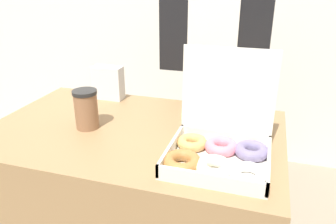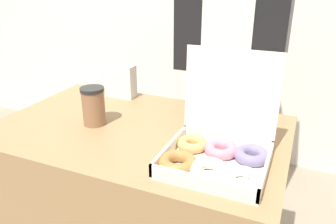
{
  "view_description": "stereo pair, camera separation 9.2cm",
  "coord_description": "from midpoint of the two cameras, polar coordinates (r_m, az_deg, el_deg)",
  "views": [
    {
      "loc": [
        0.4,
        -0.91,
        1.24
      ],
      "look_at": [
        0.15,
        -0.1,
        0.88
      ],
      "focal_mm": 35.0,
      "sensor_mm": 36.0,
      "label": 1
    },
    {
      "loc": [
        0.49,
        -0.88,
        1.24
      ],
      "look_at": [
        0.15,
        -0.1,
        0.88
      ],
      "focal_mm": 35.0,
      "sensor_mm": 36.0,
      "label": 2
    }
  ],
  "objects": [
    {
      "name": "napkin_holder",
      "position": [
        1.37,
        -12.28,
        4.97
      ],
      "size": [
        0.12,
        0.06,
        0.14
      ],
      "color": "silver",
      "rests_on": "table"
    },
    {
      "name": "donut_box",
      "position": [
        0.9,
        5.9,
        -6.25
      ],
      "size": [
        0.31,
        0.27,
        0.29
      ],
      "color": "white",
      "rests_on": "table"
    },
    {
      "name": "table",
      "position": [
        1.32,
        -7.39,
        -18.06
      ],
      "size": [
        0.98,
        0.61,
        0.76
      ],
      "color": "#99754C",
      "rests_on": "ground_plane"
    },
    {
      "name": "coffee_cup",
      "position": [
        1.12,
        -16.35,
        0.44
      ],
      "size": [
        0.08,
        0.08,
        0.13
      ],
      "color": "#8C6042",
      "rests_on": "table"
    },
    {
      "name": "person_customer",
      "position": [
        1.49,
        6.45,
        9.36
      ],
      "size": [
        0.46,
        0.25,
        1.65
      ],
      "color": "#665B51",
      "rests_on": "ground_plane"
    }
  ]
}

